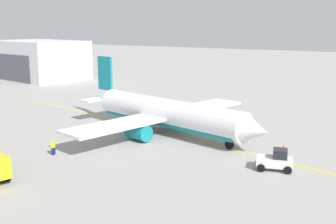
{
  "coord_description": "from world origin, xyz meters",
  "views": [
    {
      "loc": [
        29.52,
        -46.49,
        14.44
      ],
      "look_at": [
        0.0,
        0.0,
        3.0
      ],
      "focal_mm": 44.64,
      "sensor_mm": 36.0,
      "label": 1
    }
  ],
  "objects_px": {
    "airplane": "(165,114)",
    "pushback_tug": "(276,160)",
    "safety_cone_nose": "(284,146)",
    "refueling_worker": "(53,148)"
  },
  "relations": [
    {
      "from": "airplane",
      "to": "refueling_worker",
      "type": "xyz_separation_m",
      "value": [
        -5.48,
        -15.1,
        -1.88
      ]
    },
    {
      "from": "pushback_tug",
      "to": "safety_cone_nose",
      "type": "bearing_deg",
      "value": 100.93
    },
    {
      "from": "pushback_tug",
      "to": "safety_cone_nose",
      "type": "distance_m",
      "value": 7.96
    },
    {
      "from": "pushback_tug",
      "to": "safety_cone_nose",
      "type": "relative_size",
      "value": 6.84
    },
    {
      "from": "refueling_worker",
      "to": "safety_cone_nose",
      "type": "distance_m",
      "value": 27.05
    },
    {
      "from": "airplane",
      "to": "pushback_tug",
      "type": "height_order",
      "value": "airplane"
    },
    {
      "from": "pushback_tug",
      "to": "refueling_worker",
      "type": "bearing_deg",
      "value": -159.55
    },
    {
      "from": "airplane",
      "to": "safety_cone_nose",
      "type": "bearing_deg",
      "value": 4.55
    },
    {
      "from": "safety_cone_nose",
      "to": "airplane",
      "type": "bearing_deg",
      "value": -175.45
    },
    {
      "from": "airplane",
      "to": "refueling_worker",
      "type": "distance_m",
      "value": 16.17
    }
  ]
}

